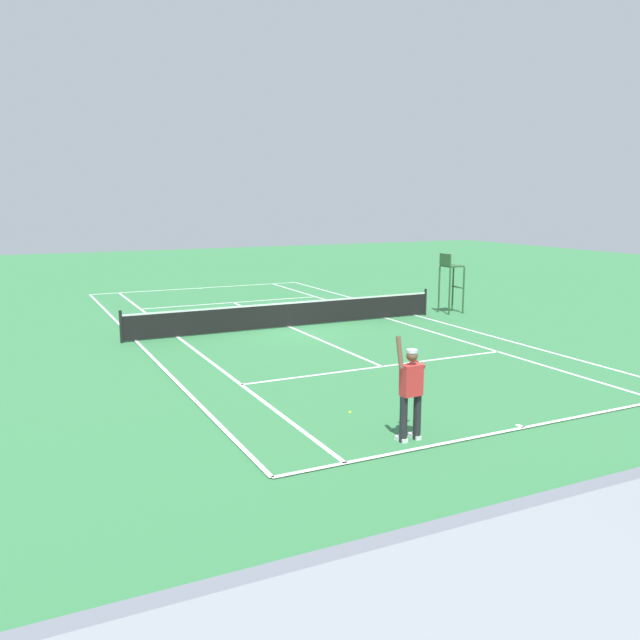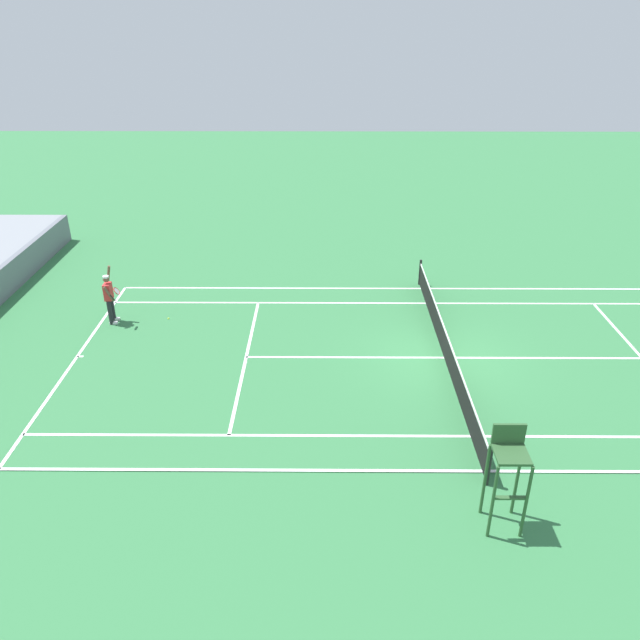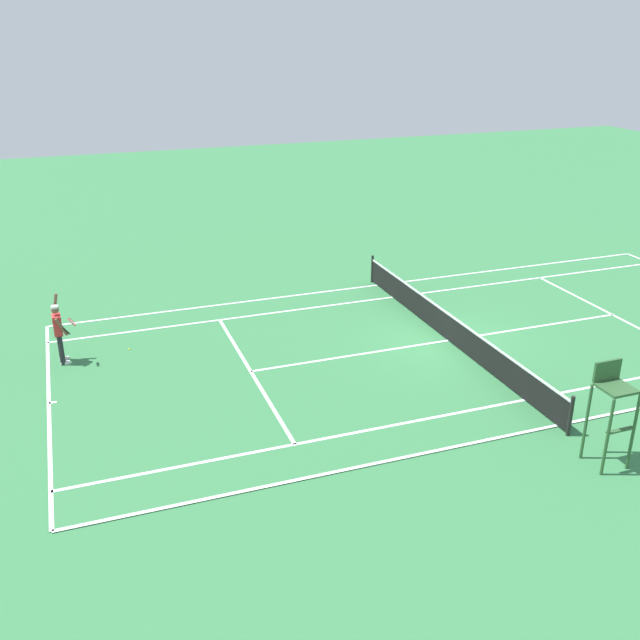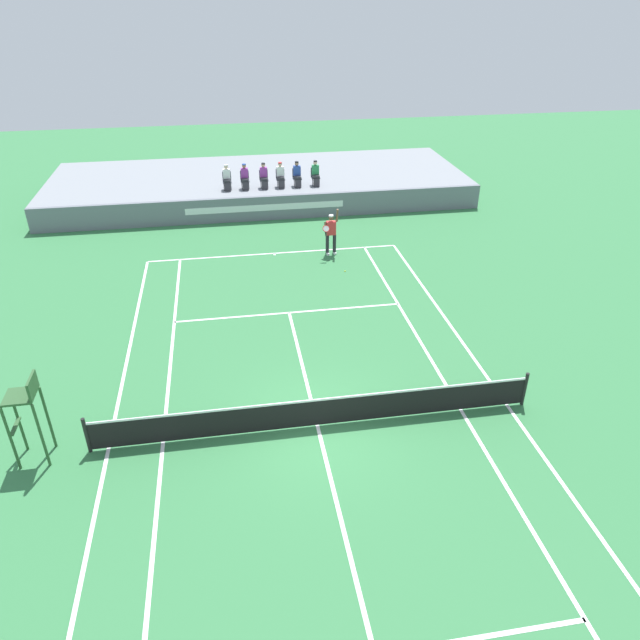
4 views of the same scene
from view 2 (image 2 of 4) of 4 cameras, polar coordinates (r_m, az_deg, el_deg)
name	(u,v)px [view 2 (image 2 of 4)]	position (r m, az deg, el deg)	size (l,w,h in m)	color
ground_plane	(444,358)	(20.67, 11.20, -3.44)	(80.00, 80.00, 0.00)	#337542
court	(444,358)	(20.67, 11.21, -3.41)	(11.08, 23.88, 0.03)	#337542
net	(445,344)	(20.42, 11.33, -2.17)	(11.98, 0.10, 1.07)	black
tennis_player	(109,297)	(23.29, -18.61, 1.97)	(0.76, 0.64, 2.08)	#232328
tennis_ball	(169,319)	(23.37, -13.62, 0.12)	(0.07, 0.07, 0.07)	#D1E533
umpire_chair	(508,466)	(14.10, 16.74, -12.64)	(0.77, 0.77, 2.44)	#2D562D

